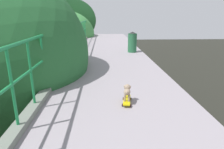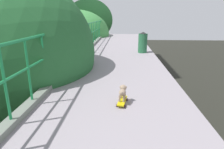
{
  "view_description": "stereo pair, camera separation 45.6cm",
  "coord_description": "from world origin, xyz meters",
  "px_view_note": "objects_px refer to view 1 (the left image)",
  "views": [
    {
      "loc": [
        1.05,
        -2.28,
        7.53
      ],
      "look_at": [
        1.26,
        2.21,
        6.15
      ],
      "focal_mm": 31.26,
      "sensor_mm": 36.0,
      "label": 1
    },
    {
      "loc": [
        1.51,
        -2.28,
        7.53
      ],
      "look_at": [
        1.26,
        2.21,
        6.15
      ],
      "focal_mm": 31.26,
      "sensor_mm": 36.0,
      "label": 2
    }
  ],
  "objects_px": {
    "city_bus": "(14,67)",
    "litter_bin": "(132,42)",
    "small_dog": "(127,91)",
    "toy_skateboard": "(127,100)"
  },
  "relations": [
    {
      "from": "small_dog",
      "to": "litter_bin",
      "type": "bearing_deg",
      "value": 80.71
    },
    {
      "from": "toy_skateboard",
      "to": "small_dog",
      "type": "height_order",
      "value": "small_dog"
    },
    {
      "from": "city_bus",
      "to": "toy_skateboard",
      "type": "xyz_separation_m",
      "value": [
        10.46,
        -18.02,
        3.92
      ]
    },
    {
      "from": "small_dog",
      "to": "litter_bin",
      "type": "distance_m",
      "value": 5.62
    },
    {
      "from": "city_bus",
      "to": "litter_bin",
      "type": "relative_size",
      "value": 11.6
    },
    {
      "from": "toy_skateboard",
      "to": "small_dog",
      "type": "relative_size",
      "value": 1.46
    },
    {
      "from": "toy_skateboard",
      "to": "litter_bin",
      "type": "relative_size",
      "value": 0.51
    },
    {
      "from": "city_bus",
      "to": "small_dog",
      "type": "xyz_separation_m",
      "value": [
        10.46,
        -17.99,
        4.11
      ]
    },
    {
      "from": "small_dog",
      "to": "city_bus",
      "type": "bearing_deg",
      "value": 120.18
    },
    {
      "from": "city_bus",
      "to": "small_dog",
      "type": "bearing_deg",
      "value": -59.82
    }
  ]
}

